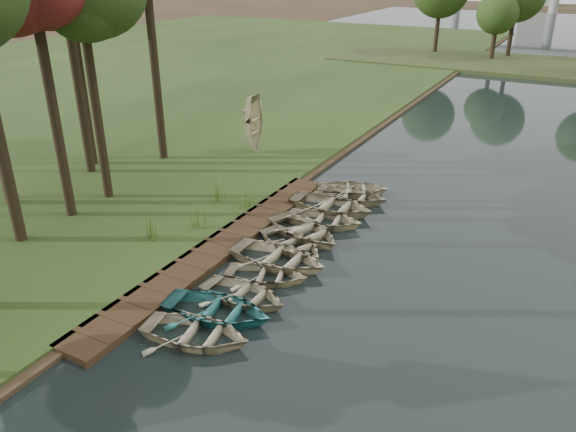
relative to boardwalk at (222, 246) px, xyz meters
The scene contains 20 objects.
ground 1.61m from the boardwalk, ahead, with size 300.00×300.00×0.00m, color #3D2F1D.
boardwalk is the anchor object (origin of this frame).
peninsula 50.91m from the boardwalk, 79.13° to the left, with size 50.00×14.00×0.45m, color #35421D.
far_trees 50.78m from the boardwalk, 82.86° to the left, with size 45.60×5.60×8.80m.
rowboat_0 6.09m from the boardwalk, 63.08° to the right, with size 2.51×3.52×0.73m, color tan.
rowboat_1 4.88m from the boardwalk, 57.29° to the right, with size 2.66×3.73×0.77m, color #276D6B.
rowboat_2 4.04m from the boardwalk, 44.87° to the right, with size 2.31×3.23×0.67m, color tan.
rowboat_3 3.16m from the boardwalk, 24.28° to the right, with size 2.20×3.08×0.64m, color tan.
rowboat_4 2.70m from the boardwalk, ahead, with size 2.82×3.95×0.82m, color tan.
rowboat_5 2.87m from the boardwalk, 27.06° to the left, with size 2.41×3.37×0.70m, color tan.
rowboat_6 3.56m from the boardwalk, 45.26° to the left, with size 2.68×3.75×0.78m, color tan.
rowboat_7 4.84m from the boardwalk, 55.59° to the left, with size 2.45×3.43×0.71m, color tan.
rowboat_8 5.98m from the boardwalk, 66.14° to the left, with size 2.87×4.02×0.83m, color tan.
rowboat_9 7.58m from the boardwalk, 68.79° to the left, with size 2.54×3.56×0.74m, color tan.
rowboat_10 8.27m from the boardwalk, 72.50° to the left, with size 2.55×3.57×0.74m, color tan.
stored_rowboat 11.79m from the boardwalk, 114.68° to the left, with size 2.44×3.42×0.71m, color tan.
reeds_0 3.06m from the boardwalk, 158.97° to the right, with size 0.60×0.60×1.02m, color #3F661E.
reeds_1 1.93m from the boardwalk, 157.56° to the left, with size 0.60×0.60×0.98m, color #3F661E.
reeds_2 3.68m from the boardwalk, 106.09° to the left, with size 0.60×0.60×1.12m, color #3F661E.
reeds_3 4.67m from the boardwalk, 126.37° to the left, with size 0.60×0.60×1.04m, color #3F661E.
Camera 1 is at (10.43, -16.59, 10.92)m, focal length 35.00 mm.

